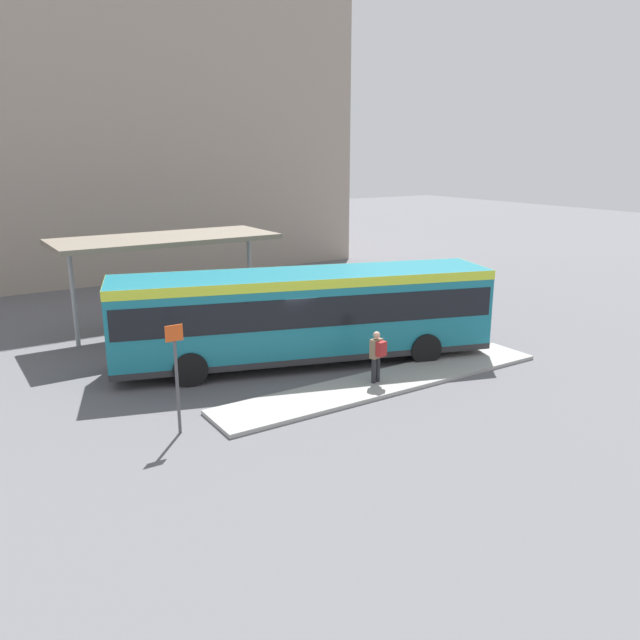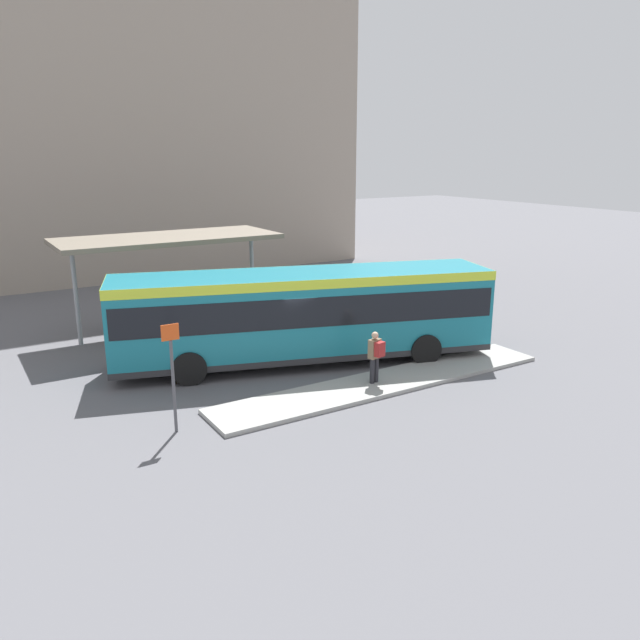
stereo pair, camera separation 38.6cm
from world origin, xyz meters
TOP-DOWN VIEW (x-y plane):
  - ground_plane at (0.00, 0.00)m, footprint 120.00×120.00m
  - curb_island at (1.05, -3.06)m, footprint 11.22×1.80m
  - city_bus at (0.01, -0.00)m, footprint 12.48×6.15m
  - pedestrian_waiting at (0.66, -3.05)m, footprint 0.42×0.46m
  - bicycle_black at (8.30, 2.33)m, footprint 0.48×1.64m
  - bicycle_red at (8.08, 3.21)m, footprint 0.48×1.59m
  - bicycle_green at (8.35, 4.09)m, footprint 0.48×1.52m
  - station_shelter at (-2.48, 5.93)m, footprint 8.16×3.43m
  - platform_sign at (-5.44, -2.94)m, footprint 0.44×0.08m
  - station_building at (-1.15, 22.10)m, footprint 28.96×11.73m

SIDE VIEW (x-z plane):
  - ground_plane at x=0.00m, z-range 0.00..0.00m
  - curb_island at x=1.05m, z-range 0.00..0.12m
  - bicycle_green at x=8.35m, z-range 0.00..0.66m
  - bicycle_red at x=8.08m, z-range 0.00..0.69m
  - bicycle_black at x=8.30m, z-range 0.00..0.71m
  - pedestrian_waiting at x=0.66m, z-range 0.24..1.81m
  - platform_sign at x=-5.44m, z-range 0.16..2.96m
  - city_bus at x=0.01m, z-range 0.26..3.30m
  - station_shelter at x=-2.48m, z-range 1.71..5.43m
  - station_building at x=-1.15m, z-range 0.00..19.90m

